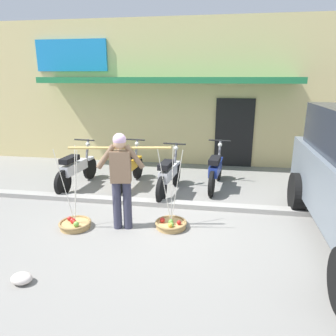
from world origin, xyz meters
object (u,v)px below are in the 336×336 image
object	(u,v)px
fruit_vendor	(121,175)
fruit_basket_left_side	(171,224)
fruit_basket_right_side	(75,224)
motorcycle_nearest_shop	(76,169)
motorcycle_second_in_row	(128,168)
motorcycle_end_of_row	(216,170)
motorcycle_third_in_row	(169,175)
plastic_litter_bag	(22,278)

from	to	relation	value
fruit_vendor	fruit_basket_left_side	distance (m)	1.24
fruit_basket_right_side	motorcycle_nearest_shop	size ratio (longest dim) A/B	0.80
motorcycle_second_in_row	motorcycle_end_of_row	size ratio (longest dim) A/B	1.00
fruit_basket_left_side	motorcycle_second_in_row	distance (m)	2.47
motorcycle_nearest_shop	motorcycle_second_in_row	distance (m)	1.25
fruit_vendor	motorcycle_third_in_row	xyz separation A→B (m)	(0.54, 1.81, -0.52)
motorcycle_second_in_row	plastic_litter_bag	world-z (taller)	motorcycle_second_in_row
motorcycle_end_of_row	plastic_litter_bag	xyz separation A→B (m)	(-2.41, -4.10, -0.38)
plastic_litter_bag	motorcycle_nearest_shop	bearing A→B (deg)	104.10
fruit_basket_left_side	motorcycle_third_in_row	world-z (taller)	fruit_basket_left_side
fruit_basket_right_side	plastic_litter_bag	bearing A→B (deg)	-89.76
fruit_basket_right_side	motorcycle_nearest_shop	bearing A→B (deg)	113.78
motorcycle_nearest_shop	motorcycle_end_of_row	distance (m)	3.35
fruit_vendor	motorcycle_end_of_row	bearing A→B (deg)	56.47
motorcycle_second_in_row	fruit_basket_right_side	bearing A→B (deg)	-98.00
motorcycle_nearest_shop	motorcycle_end_of_row	world-z (taller)	same
motorcycle_nearest_shop	motorcycle_second_in_row	xyz separation A→B (m)	(1.23, 0.24, 0.00)
fruit_basket_right_side	motorcycle_third_in_row	xyz separation A→B (m)	(1.38, 1.95, 0.37)
fruit_basket_right_side	motorcycle_end_of_row	xyz separation A→B (m)	(2.42, 2.52, 0.37)
fruit_vendor	motorcycle_second_in_row	size ratio (longest dim) A/B	0.93
fruit_basket_left_side	motorcycle_third_in_row	xyz separation A→B (m)	(-0.30, 1.68, 0.37)
fruit_vendor	fruit_basket_left_side	size ratio (longest dim) A/B	1.17
fruit_vendor	fruit_basket_right_side	world-z (taller)	fruit_vendor
fruit_basket_left_side	plastic_litter_bag	distance (m)	2.49
plastic_litter_bag	motorcycle_end_of_row	bearing A→B (deg)	59.54
fruit_basket_right_side	plastic_litter_bag	xyz separation A→B (m)	(0.01, -1.58, -0.01)
fruit_basket_left_side	motorcycle_third_in_row	distance (m)	1.75
motorcycle_third_in_row	motorcycle_end_of_row	distance (m)	1.19
fruit_basket_right_side	fruit_vendor	bearing A→B (deg)	9.50
fruit_basket_right_side	motorcycle_third_in_row	size ratio (longest dim) A/B	0.80
fruit_vendor	motorcycle_second_in_row	world-z (taller)	fruit_vendor
motorcycle_nearest_shop	motorcycle_third_in_row	size ratio (longest dim) A/B	1.00
motorcycle_nearest_shop	motorcycle_second_in_row	world-z (taller)	same
fruit_basket_right_side	motorcycle_end_of_row	size ratio (longest dim) A/B	0.80
motorcycle_nearest_shop	fruit_basket_right_side	bearing A→B (deg)	-66.22
motorcycle_second_in_row	plastic_litter_bag	size ratio (longest dim) A/B	6.50
fruit_vendor	plastic_litter_bag	xyz separation A→B (m)	(-0.83, -1.72, -0.91)
fruit_basket_left_side	motorcycle_nearest_shop	bearing A→B (deg)	145.41
fruit_vendor	motorcycle_end_of_row	distance (m)	2.90
fruit_vendor	fruit_basket_left_side	bearing A→B (deg)	8.97
fruit_basket_right_side	motorcycle_second_in_row	bearing A→B (deg)	82.00
fruit_basket_left_side	motorcycle_end_of_row	distance (m)	2.39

